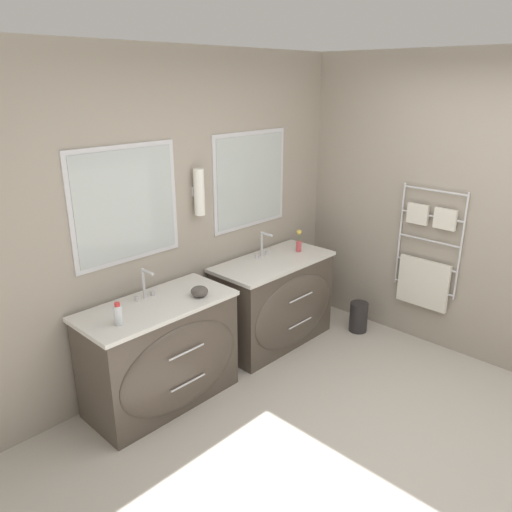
% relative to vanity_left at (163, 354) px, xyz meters
% --- Properties ---
extents(ground_plane, '(16.00, 16.00, 0.00)m').
position_rel_vanity_left_xyz_m(ground_plane, '(0.60, -1.65, -0.41)').
color(ground_plane, '#BCB5A8').
extents(wall_back, '(4.98, 0.17, 2.60)m').
position_rel_vanity_left_xyz_m(wall_back, '(0.60, 0.36, 0.89)').
color(wall_back, '#9E9384').
rests_on(wall_back, ground_plane).
extents(wall_right, '(0.13, 3.98, 2.60)m').
position_rel_vanity_left_xyz_m(wall_right, '(2.31, -0.76, 0.88)').
color(wall_right, '#9E9384').
rests_on(wall_right, ground_plane).
extents(vanity_left, '(1.16, 0.61, 0.82)m').
position_rel_vanity_left_xyz_m(vanity_left, '(0.00, 0.00, 0.00)').
color(vanity_left, '#4C4238').
rests_on(vanity_left, ground_plane).
extents(vanity_right, '(1.16, 0.61, 0.82)m').
position_rel_vanity_left_xyz_m(vanity_right, '(1.28, 0.00, 0.00)').
color(vanity_right, '#4C4238').
rests_on(vanity_right, ground_plane).
extents(faucet_left, '(0.17, 0.14, 0.23)m').
position_rel_vanity_left_xyz_m(faucet_left, '(0.00, 0.16, 0.52)').
color(faucet_left, silver).
rests_on(faucet_left, vanity_left).
extents(faucet_right, '(0.17, 0.14, 0.23)m').
position_rel_vanity_left_xyz_m(faucet_right, '(1.28, 0.16, 0.52)').
color(faucet_right, silver).
rests_on(faucet_right, vanity_right).
extents(toiletry_bottle, '(0.06, 0.06, 0.16)m').
position_rel_vanity_left_xyz_m(toiletry_bottle, '(-0.36, -0.06, 0.48)').
color(toiletry_bottle, silver).
rests_on(toiletry_bottle, vanity_left).
extents(amenity_bowl, '(0.13, 0.13, 0.08)m').
position_rel_vanity_left_xyz_m(amenity_bowl, '(0.30, -0.09, 0.44)').
color(amenity_bowl, '#4C4742').
rests_on(amenity_bowl, vanity_left).
extents(flower_vase, '(0.05, 0.05, 0.21)m').
position_rel_vanity_left_xyz_m(flower_vase, '(1.62, 0.02, 0.49)').
color(flower_vase, '#CC4C51').
rests_on(flower_vase, vanity_right).
extents(waste_bin, '(0.18, 0.18, 0.30)m').
position_rel_vanity_left_xyz_m(waste_bin, '(2.01, -0.44, -0.26)').
color(waste_bin, '#282626').
rests_on(waste_bin, ground_plane).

